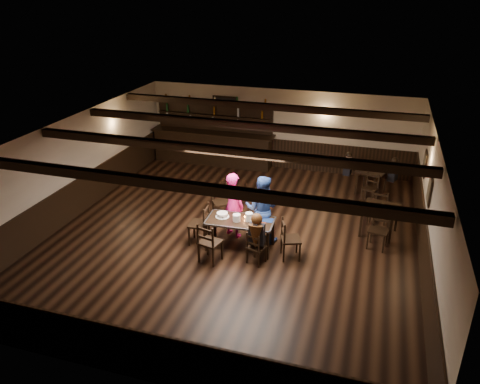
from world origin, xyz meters
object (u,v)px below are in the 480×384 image
(man_blue, at_px, (262,209))
(bar_counter, at_px, (213,143))
(chair_near_left, at_px, (208,241))
(cake, at_px, (222,215))
(woman_pink, at_px, (233,205))
(dining_table, at_px, (240,223))
(chair_near_right, at_px, (255,246))

(man_blue, height_order, bar_counter, bar_counter)
(man_blue, bearing_deg, chair_near_left, 55.09)
(cake, bearing_deg, chair_near_left, -92.59)
(cake, distance_m, bar_counter, 5.68)
(man_blue, bearing_deg, cake, 27.98)
(woman_pink, bearing_deg, cake, 100.89)
(man_blue, bearing_deg, bar_counter, -59.87)
(woman_pink, height_order, bar_counter, bar_counter)
(woman_pink, bearing_deg, chair_near_left, 106.29)
(cake, bearing_deg, dining_table, -4.85)
(dining_table, xyz_separation_m, chair_near_left, (-0.50, -0.84, -0.10))
(chair_near_right, distance_m, bar_counter, 6.66)
(chair_near_left, bearing_deg, chair_near_right, 14.22)
(dining_table, height_order, woman_pink, woman_pink)
(chair_near_right, xyz_separation_m, man_blue, (-0.14, 1.11, 0.39))
(dining_table, xyz_separation_m, cake, (-0.46, 0.04, 0.12))
(man_blue, relative_size, cake, 5.12)
(chair_near_left, relative_size, chair_near_right, 1.24)
(chair_near_left, xyz_separation_m, bar_counter, (-2.11, 6.14, 0.15))
(chair_near_right, relative_size, woman_pink, 0.47)
(man_blue, xyz_separation_m, bar_counter, (-2.99, 4.77, -0.13))
(chair_near_left, bearing_deg, man_blue, 57.07)
(cake, bearing_deg, woman_pink, 78.76)
(chair_near_right, distance_m, man_blue, 1.18)
(dining_table, relative_size, woman_pink, 0.97)
(woman_pink, height_order, cake, woman_pink)
(man_blue, relative_size, bar_counter, 0.39)
(chair_near_right, relative_size, bar_counter, 0.18)
(chair_near_right, bearing_deg, bar_counter, 118.06)
(chair_near_left, bearing_deg, dining_table, 59.30)
(chair_near_left, height_order, man_blue, man_blue)
(dining_table, xyz_separation_m, man_blue, (0.39, 0.53, 0.18))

